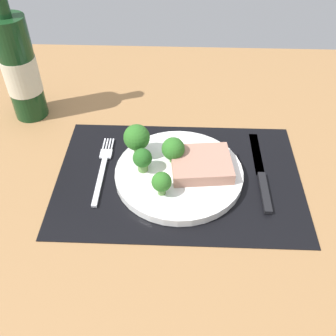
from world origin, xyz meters
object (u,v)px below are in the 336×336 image
object	(u,v)px
steak	(201,164)
plate	(179,174)
knife	(261,176)
fork	(102,169)
wine_bottle	(19,68)

from	to	relation	value
steak	plate	bearing A→B (deg)	-169.60
plate	knife	distance (cm)	16.07
fork	plate	bearing A→B (deg)	-5.95
plate	knife	world-z (taller)	plate
wine_bottle	knife	bearing A→B (deg)	-20.93
fork	steak	bearing A→B (deg)	-2.50
steak	fork	world-z (taller)	steak
wine_bottle	fork	bearing A→B (deg)	-43.50
fork	wine_bottle	bearing A→B (deg)	135.90
fork	knife	bearing A→B (deg)	-2.23
fork	knife	xyz separation A→B (cm)	(31.22, -0.89, 0.05)
knife	wine_bottle	bearing A→B (deg)	156.51
steak	fork	size ratio (longest dim) A/B	0.59
knife	wine_bottle	distance (cm)	55.49
fork	knife	world-z (taller)	knife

